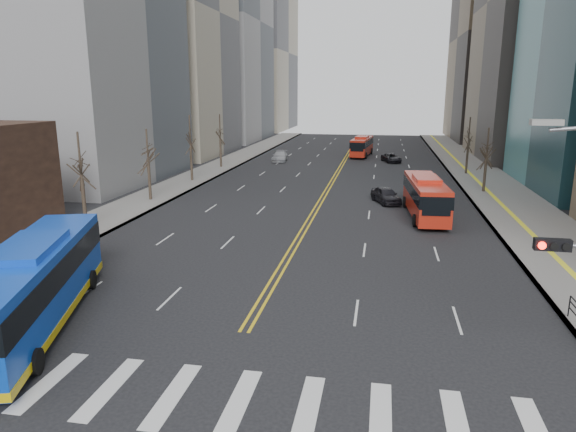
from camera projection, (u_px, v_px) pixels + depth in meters
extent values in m
plane|color=black|center=(205.00, 399.00, 17.50)|extent=(220.00, 220.00, 0.00)
cube|color=slate|center=(489.00, 184.00, 57.39)|extent=(7.00, 130.00, 0.15)
cube|color=slate|center=(200.00, 175.00, 63.38)|extent=(5.00, 130.00, 0.15)
cube|color=silver|center=(49.00, 381.00, 18.54)|extent=(0.70, 4.00, 0.01)
cube|color=silver|center=(110.00, 388.00, 18.12)|extent=(0.70, 4.00, 0.01)
cube|color=silver|center=(173.00, 395.00, 17.71)|extent=(0.70, 4.00, 0.01)
cube|color=silver|center=(239.00, 402.00, 17.29)|extent=(0.70, 4.00, 0.01)
cube|color=silver|center=(308.00, 410.00, 16.87)|extent=(0.70, 4.00, 0.01)
cube|color=silver|center=(381.00, 418.00, 16.46)|extent=(0.70, 4.00, 0.01)
cube|color=silver|center=(457.00, 426.00, 16.04)|extent=(0.70, 4.00, 0.01)
cube|color=gold|center=(339.00, 168.00, 70.07)|extent=(0.15, 100.00, 0.01)
cube|color=gold|center=(342.00, 168.00, 70.00)|extent=(0.15, 100.00, 0.01)
cube|color=gray|center=(153.00, 14.00, 80.78)|extent=(22.00, 22.00, 44.00)
cube|color=gray|center=(213.00, 22.00, 105.92)|extent=(20.00, 26.00, 48.00)
cube|color=#776852|center=(560.00, 0.00, 74.57)|extent=(20.00, 26.00, 46.00)
cube|color=gray|center=(256.00, 53.00, 137.26)|extent=(18.00, 30.00, 40.00)
cube|color=brown|center=(503.00, 37.00, 105.79)|extent=(18.00, 30.00, 42.00)
cube|color=black|center=(552.00, 245.00, 16.17)|extent=(1.10, 0.28, 0.38)
cylinder|color=#FF190C|center=(542.00, 246.00, 16.07)|extent=(0.24, 0.08, 0.24)
cylinder|color=black|center=(554.00, 246.00, 16.01)|extent=(0.24, 0.08, 0.24)
cylinder|color=black|center=(566.00, 247.00, 15.95)|extent=(0.24, 0.08, 0.24)
cube|color=#999993|center=(546.00, 122.00, 15.37)|extent=(0.90, 0.35, 0.18)
cylinder|color=black|center=(569.00, 306.00, 23.42)|extent=(0.06, 0.06, 1.00)
cylinder|color=black|center=(84.00, 205.00, 38.01)|extent=(0.28, 0.28, 3.90)
cylinder|color=black|center=(150.00, 182.00, 48.55)|extent=(0.28, 0.28, 3.60)
cylinder|color=black|center=(191.00, 164.00, 59.01)|extent=(0.28, 0.28, 4.00)
cylinder|color=black|center=(221.00, 154.00, 69.54)|extent=(0.28, 0.28, 3.80)
cylinder|color=black|center=(485.00, 176.00, 52.48)|extent=(0.28, 0.28, 3.50)
cylinder|color=black|center=(467.00, 160.00, 63.91)|extent=(0.28, 0.28, 3.75)
cube|color=blue|center=(33.00, 285.00, 22.49)|extent=(6.69, 13.49, 3.19)
cube|color=black|center=(31.00, 272.00, 22.35)|extent=(6.75, 13.53, 1.13)
cube|color=blue|center=(28.00, 248.00, 22.09)|extent=(3.53, 5.10, 0.40)
cube|color=gold|center=(36.00, 314.00, 22.82)|extent=(6.75, 13.53, 0.35)
cylinder|color=black|center=(36.00, 362.00, 18.91)|extent=(0.59, 1.04, 1.00)
cylinder|color=black|center=(37.00, 282.00, 26.76)|extent=(0.59, 1.04, 1.00)
cylinder|color=black|center=(92.00, 280.00, 27.10)|extent=(0.59, 1.04, 1.00)
cube|color=#B52313|center=(425.00, 197.00, 42.35)|extent=(3.18, 10.77, 2.74)
cube|color=black|center=(426.00, 190.00, 42.22)|extent=(3.24, 10.79, 0.99)
cube|color=#B52313|center=(427.00, 179.00, 42.00)|extent=(2.20, 3.85, 0.40)
cylinder|color=black|center=(415.00, 220.00, 39.49)|extent=(0.37, 1.02, 1.00)
cylinder|color=black|center=(447.00, 221.00, 39.23)|extent=(0.37, 1.02, 1.00)
cylinder|color=black|center=(405.00, 202.00, 46.05)|extent=(0.37, 1.02, 1.00)
cylinder|color=black|center=(433.00, 203.00, 45.79)|extent=(0.37, 1.02, 1.00)
cube|color=#B52313|center=(362.00, 146.00, 81.99)|extent=(3.30, 10.18, 2.56)
cube|color=black|center=(362.00, 143.00, 81.86)|extent=(3.36, 10.21, 0.93)
cube|color=#B52313|center=(362.00, 137.00, 81.66)|extent=(2.17, 3.67, 0.40)
cylinder|color=black|center=(351.00, 155.00, 79.59)|extent=(0.40, 1.03, 1.00)
cylinder|color=black|center=(366.00, 156.00, 78.96)|extent=(0.40, 1.03, 1.00)
cylinder|color=black|center=(358.00, 151.00, 85.55)|extent=(0.40, 1.03, 1.00)
cylinder|color=black|center=(371.00, 151.00, 84.93)|extent=(0.40, 1.03, 1.00)
imported|color=silver|center=(50.00, 286.00, 25.61)|extent=(3.23, 4.64, 1.45)
imported|color=black|center=(386.00, 195.00, 47.84)|extent=(3.25, 4.73, 1.50)
imported|color=#A2A2A7|center=(280.00, 156.00, 76.30)|extent=(2.48, 5.21, 1.47)
imported|color=black|center=(391.00, 158.00, 75.32)|extent=(3.29, 4.89, 1.25)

